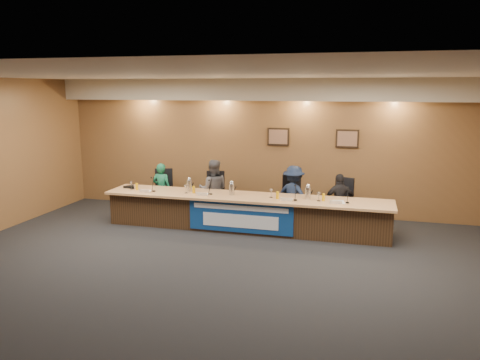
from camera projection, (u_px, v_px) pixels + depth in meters
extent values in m
plane|color=black|center=(209.00, 270.00, 7.79)|extent=(10.00, 10.00, 0.00)
cube|color=silver|center=(206.00, 74.00, 7.17)|extent=(10.00, 8.00, 0.04)
cube|color=brown|center=(262.00, 147.00, 11.27)|extent=(10.00, 0.04, 3.20)
cube|color=beige|center=(260.00, 90.00, 10.77)|extent=(10.00, 0.50, 0.50)
cube|color=#382415|center=(245.00, 214.00, 10.00)|extent=(6.00, 0.80, 0.70)
cube|color=tan|center=(245.00, 197.00, 9.88)|extent=(6.10, 0.95, 0.05)
cube|color=navy|center=(240.00, 217.00, 9.60)|extent=(2.20, 0.02, 0.65)
cube|color=silver|center=(240.00, 208.00, 9.55)|extent=(2.00, 0.01, 0.10)
cube|color=silver|center=(240.00, 221.00, 9.60)|extent=(1.60, 0.01, 0.28)
cube|color=black|center=(278.00, 137.00, 11.09)|extent=(0.52, 0.04, 0.42)
cube|color=black|center=(347.00, 139.00, 10.68)|extent=(0.52, 0.04, 0.42)
imported|color=#135A3C|center=(162.00, 189.00, 11.07)|extent=(0.46, 0.31, 1.26)
imported|color=#4B4A4F|center=(213.00, 190.00, 10.73)|extent=(0.78, 0.67, 1.39)
imported|color=#111C33|center=(293.00, 196.00, 10.26)|extent=(0.98, 0.76, 1.33)
imported|color=black|center=(340.00, 201.00, 10.02)|extent=(0.76, 0.49, 1.20)
cube|color=black|center=(164.00, 194.00, 11.20)|extent=(0.61, 0.61, 0.08)
cube|color=black|center=(215.00, 198.00, 10.87)|extent=(0.57, 0.57, 0.08)
cube|color=black|center=(294.00, 203.00, 10.39)|extent=(0.64, 0.64, 0.08)
cube|color=black|center=(340.00, 206.00, 10.13)|extent=(0.62, 0.62, 0.08)
cube|color=white|center=(144.00, 191.00, 10.15)|extent=(0.24, 0.08, 0.10)
cylinder|color=black|center=(154.00, 191.00, 10.28)|extent=(0.07, 0.07, 0.02)
cylinder|color=#E3A608|center=(137.00, 187.00, 10.43)|extent=(0.06, 0.06, 0.15)
cylinder|color=silver|center=(132.00, 185.00, 10.49)|extent=(0.08, 0.08, 0.18)
cube|color=white|center=(202.00, 194.00, 9.87)|extent=(0.24, 0.08, 0.10)
cylinder|color=black|center=(211.00, 194.00, 10.00)|extent=(0.07, 0.07, 0.02)
cylinder|color=#E3A608|center=(194.00, 190.00, 10.11)|extent=(0.06, 0.06, 0.15)
cylinder|color=silver|center=(186.00, 189.00, 10.10)|extent=(0.08, 0.08, 0.18)
cube|color=white|center=(286.00, 199.00, 9.38)|extent=(0.24, 0.08, 0.10)
cylinder|color=black|center=(295.00, 200.00, 9.46)|extent=(0.07, 0.07, 0.02)
cylinder|color=#E3A608|center=(278.00, 195.00, 9.59)|extent=(0.06, 0.06, 0.15)
cylinder|color=silver|center=(271.00, 193.00, 9.69)|extent=(0.08, 0.08, 0.18)
cube|color=white|center=(336.00, 202.00, 9.16)|extent=(0.24, 0.08, 0.10)
cylinder|color=black|center=(347.00, 203.00, 9.25)|extent=(0.07, 0.07, 0.02)
cylinder|color=#E3A608|center=(323.00, 197.00, 9.40)|extent=(0.06, 0.06, 0.15)
cylinder|color=silver|center=(319.00, 197.00, 9.40)|extent=(0.08, 0.08, 0.18)
cylinder|color=silver|center=(190.00, 186.00, 10.26)|extent=(0.11, 0.11, 0.26)
cylinder|color=silver|center=(232.00, 189.00, 9.94)|extent=(0.12, 0.12, 0.25)
cylinder|color=silver|center=(308.00, 193.00, 9.54)|extent=(0.12, 0.12, 0.26)
cylinder|color=black|center=(130.00, 187.00, 10.65)|extent=(0.32, 0.32, 0.05)
cube|color=white|center=(339.00, 202.00, 9.32)|extent=(0.26, 0.33, 0.01)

